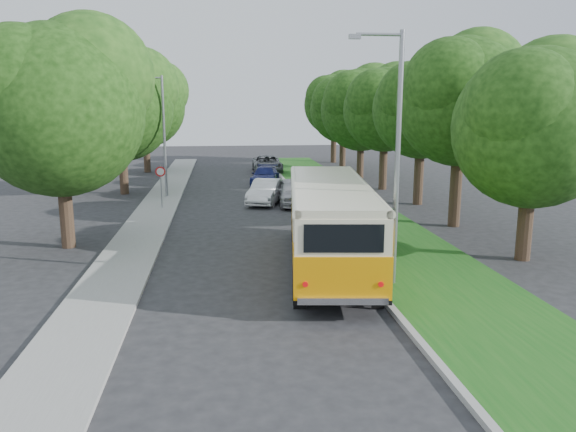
{
  "coord_description": "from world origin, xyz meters",
  "views": [
    {
      "loc": [
        -1.15,
        -19.41,
        5.85
      ],
      "look_at": [
        1.4,
        2.03,
        1.5
      ],
      "focal_mm": 35.0,
      "sensor_mm": 36.0,
      "label": 1
    }
  ],
  "objects": [
    {
      "name": "car_white",
      "position": [
        1.45,
        13.35,
        0.71
      ],
      "size": [
        2.74,
        4.56,
        1.42
      ],
      "primitive_type": "imported",
      "rotation": [
        0.0,
        0.0,
        -0.31
      ],
      "color": "white",
      "rests_on": "ground"
    },
    {
      "name": "sidewalk",
      "position": [
        -4.8,
        5.0,
        0.06
      ],
      "size": [
        2.2,
        70.0,
        0.12
      ],
      "primitive_type": "cube",
      "color": "gray",
      "rests_on": "ground"
    },
    {
      "name": "car_blue",
      "position": [
        2.0,
        21.19,
        0.65
      ],
      "size": [
        2.61,
        4.73,
        1.3
      ],
      "primitive_type": "imported",
      "rotation": [
        0.0,
        0.0,
        -0.19
      ],
      "color": "navy",
      "rests_on": "ground"
    },
    {
      "name": "ground",
      "position": [
        0.0,
        0.0,
        0.0
      ],
      "size": [
        120.0,
        120.0,
        0.0
      ],
      "primitive_type": "plane",
      "color": "#252527",
      "rests_on": "ground"
    },
    {
      "name": "curb",
      "position": [
        3.6,
        5.0,
        0.07
      ],
      "size": [
        0.2,
        70.0,
        0.15
      ],
      "primitive_type": "cube",
      "color": "gray",
      "rests_on": "ground"
    },
    {
      "name": "lamppost_far",
      "position": [
        -4.7,
        16.0,
        4.12
      ],
      "size": [
        1.71,
        0.16,
        7.5
      ],
      "color": "gray",
      "rests_on": "ground"
    },
    {
      "name": "vintage_bus",
      "position": [
        2.62,
        -0.2,
        1.58
      ],
      "size": [
        4.01,
        10.92,
        3.17
      ],
      "primitive_type": null,
      "rotation": [
        0.0,
        0.0,
        -0.12
      ],
      "color": "#F69A07",
      "rests_on": "ground"
    },
    {
      "name": "warning_sign",
      "position": [
        -4.5,
        11.98,
        1.71
      ],
      "size": [
        0.56,
        0.1,
        2.5
      ],
      "color": "gray",
      "rests_on": "ground"
    },
    {
      "name": "treeline",
      "position": [
        3.15,
        17.99,
        5.93
      ],
      "size": [
        24.27,
        41.91,
        9.46
      ],
      "color": "#332319",
      "rests_on": "ground"
    },
    {
      "name": "grass_verge",
      "position": [
        5.95,
        5.0,
        0.07
      ],
      "size": [
        4.5,
        70.0,
        0.13
      ],
      "primitive_type": "cube",
      "color": "#175516",
      "rests_on": "ground"
    },
    {
      "name": "car_grey",
      "position": [
        2.77,
        28.47,
        0.73
      ],
      "size": [
        2.47,
        5.25,
        1.45
      ],
      "primitive_type": "imported",
      "rotation": [
        0.0,
        0.0,
        -0.01
      ],
      "color": "slate",
      "rests_on": "ground"
    },
    {
      "name": "car_silver",
      "position": [
        3.0,
        12.72,
        0.77
      ],
      "size": [
        1.94,
        4.57,
        1.54
      ],
      "primitive_type": "imported",
      "rotation": [
        0.0,
        0.0,
        -0.03
      ],
      "color": "#ADADB2",
      "rests_on": "ground"
    },
    {
      "name": "lamppost_near",
      "position": [
        4.21,
        -2.5,
        4.37
      ],
      "size": [
        1.71,
        0.16,
        8.0
      ],
      "color": "gray",
      "rests_on": "ground"
    }
  ]
}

